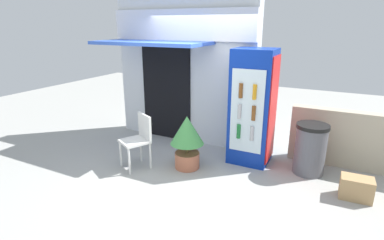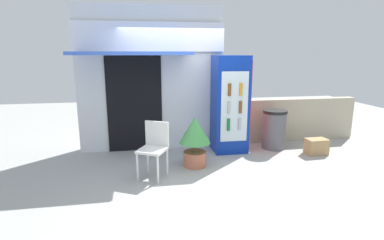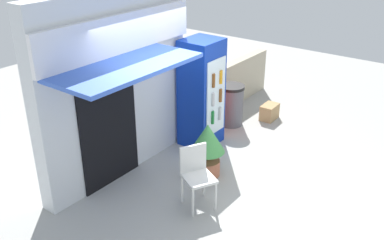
{
  "view_description": "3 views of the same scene",
  "coord_description": "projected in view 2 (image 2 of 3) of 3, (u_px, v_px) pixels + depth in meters",
  "views": [
    {
      "loc": [
        2.24,
        -3.9,
        2.34
      ],
      "look_at": [
        0.11,
        0.31,
        0.83
      ],
      "focal_mm": 28.07,
      "sensor_mm": 36.0,
      "label": 1
    },
    {
      "loc": [
        -0.87,
        -4.86,
        2.03
      ],
      "look_at": [
        0.03,
        0.29,
        0.84
      ],
      "focal_mm": 28.01,
      "sensor_mm": 36.0,
      "label": 2
    },
    {
      "loc": [
        -4.96,
        -3.27,
        3.87
      ],
      "look_at": [
        -0.11,
        0.4,
        1.01
      ],
      "focal_mm": 40.68,
      "sensor_mm": 36.0,
      "label": 3
    }
  ],
  "objects": [
    {
      "name": "ground",
      "position": [
        193.0,
        170.0,
        5.26
      ],
      "size": [
        16.0,
        16.0,
        0.0
      ],
      "primitive_type": "plane",
      "color": "#A3A39E"
    },
    {
      "name": "storefront_building",
      "position": [
        150.0,
        77.0,
        6.18
      ],
      "size": [
        2.98,
        1.27,
        2.95
      ],
      "color": "silver",
      "rests_on": "ground"
    },
    {
      "name": "drink_cooler",
      "position": [
        230.0,
        104.0,
        6.13
      ],
      "size": [
        0.7,
        0.66,
        1.97
      ],
      "color": "#0C2D9E",
      "rests_on": "ground"
    },
    {
      "name": "plastic_chair",
      "position": [
        154.0,
        145.0,
        4.93
      ],
      "size": [
        0.57,
        0.58,
        0.91
      ],
      "color": "silver",
      "rests_on": "ground"
    },
    {
      "name": "potted_plant_near_shop",
      "position": [
        195.0,
        137.0,
        5.36
      ],
      "size": [
        0.56,
        0.56,
        0.91
      ],
      "color": "#BC6B4C",
      "rests_on": "ground"
    },
    {
      "name": "trash_bin",
      "position": [
        274.0,
        129.0,
        6.4
      ],
      "size": [
        0.51,
        0.51,
        0.84
      ],
      "color": "#595960",
      "rests_on": "ground"
    },
    {
      "name": "stone_boundary_wall",
      "position": [
        300.0,
        119.0,
        7.06
      ],
      "size": [
        2.6,
        0.22,
        0.98
      ],
      "primitive_type": "cube",
      "color": "#B7AD93",
      "rests_on": "ground"
    },
    {
      "name": "cardboard_box",
      "position": [
        316.0,
        146.0,
        6.08
      ],
      "size": [
        0.43,
        0.29,
        0.32
      ],
      "primitive_type": "cube",
      "rotation": [
        0.0,
        0.0,
        0.04
      ],
      "color": "tan",
      "rests_on": "ground"
    }
  ]
}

